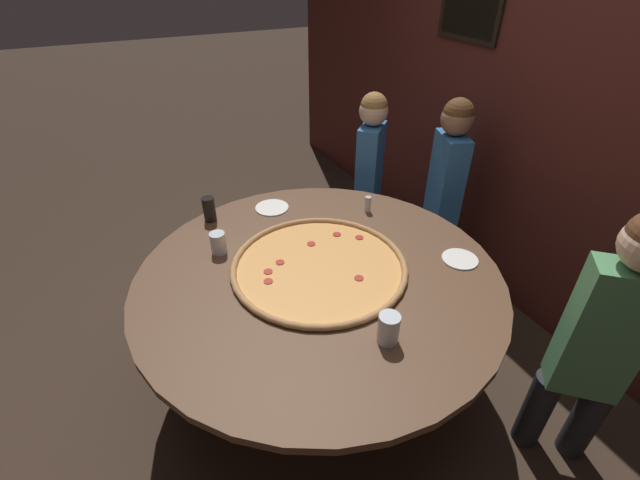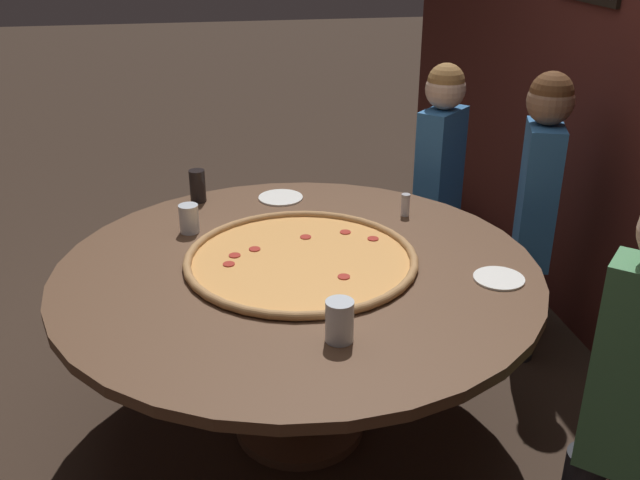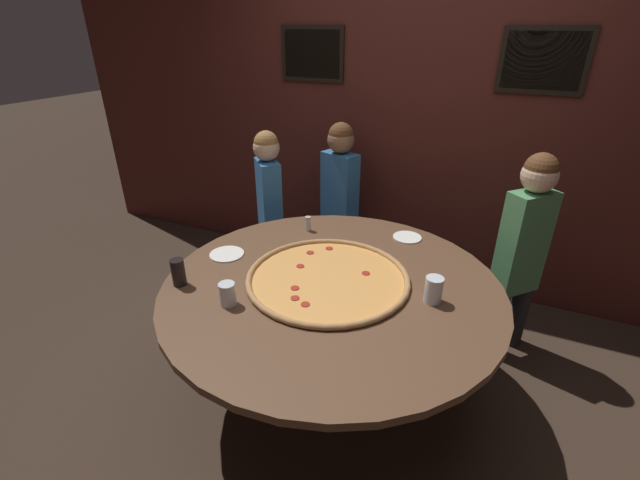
{
  "view_description": "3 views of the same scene",
  "coord_description": "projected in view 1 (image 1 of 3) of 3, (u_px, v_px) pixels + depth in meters",
  "views": [
    {
      "loc": [
        1.46,
        -0.72,
        2.04
      ],
      "look_at": [
        -0.11,
        0.06,
        0.85
      ],
      "focal_mm": 24.0,
      "sensor_mm": 36.0,
      "label": 1
    },
    {
      "loc": [
        2.31,
        -0.32,
        1.92
      ],
      "look_at": [
        -0.1,
        0.1,
        0.79
      ],
      "focal_mm": 40.0,
      "sensor_mm": 36.0,
      "label": 2
    },
    {
      "loc": [
        0.74,
        -1.75,
        1.96
      ],
      "look_at": [
        -0.12,
        0.1,
        0.92
      ],
      "focal_mm": 24.0,
      "sensor_mm": 36.0,
      "label": 3
    }
  ],
  "objects": [
    {
      "name": "white_plate_left_side",
      "position": [
        460.0,
        259.0,
        2.16
      ],
      "size": [
        0.18,
        0.18,
        0.01
      ],
      "primitive_type": "cylinder",
      "color": "white",
      "rests_on": "dining_table"
    },
    {
      "name": "dining_table",
      "position": [
        319.0,
        290.0,
        2.14
      ],
      "size": [
        1.78,
        1.78,
        0.74
      ],
      "color": "brown",
      "rests_on": "ground_plane"
    },
    {
      "name": "diner_centre_back",
      "position": [
        369.0,
        172.0,
        3.04
      ],
      "size": [
        0.31,
        0.31,
        1.28
      ],
      "rotation": [
        0.0,
        0.0,
        2.33
      ],
      "color": "#232328",
      "rests_on": "ground_plane"
    },
    {
      "name": "drink_cup_far_left",
      "position": [
        388.0,
        329.0,
        1.68
      ],
      "size": [
        0.09,
        0.09,
        0.13
      ],
      "primitive_type": "cylinder",
      "color": "silver",
      "rests_on": "dining_table"
    },
    {
      "name": "giant_pizza",
      "position": [
        319.0,
        266.0,
        2.1
      ],
      "size": [
        0.87,
        0.87,
        0.03
      ],
      "color": "#E0994C",
      "rests_on": "dining_table"
    },
    {
      "name": "back_wall",
      "position": [
        565.0,
        114.0,
        2.31
      ],
      "size": [
        6.4,
        0.08,
        2.6
      ],
      "color": "#4C1E19",
      "rests_on": "ground_plane"
    },
    {
      "name": "drink_cup_far_right",
      "position": [
        209.0,
        209.0,
        2.44
      ],
      "size": [
        0.07,
        0.07,
        0.15
      ],
      "primitive_type": "cylinder",
      "color": "black",
      "rests_on": "dining_table"
    },
    {
      "name": "diner_side_right",
      "position": [
        445.0,
        186.0,
        2.81
      ],
      "size": [
        0.35,
        0.23,
        1.33
      ],
      "rotation": [
        0.0,
        0.0,
        2.78
      ],
      "color": "#232328",
      "rests_on": "ground_plane"
    },
    {
      "name": "drink_cup_centre_back",
      "position": [
        218.0,
        243.0,
        2.18
      ],
      "size": [
        0.08,
        0.08,
        0.12
      ],
      "primitive_type": "cylinder",
      "color": "silver",
      "rests_on": "dining_table"
    },
    {
      "name": "ground_plane",
      "position": [
        319.0,
        372.0,
        2.5
      ],
      "size": [
        24.0,
        24.0,
        0.0
      ],
      "primitive_type": "plane",
      "color": "#38281E"
    },
    {
      "name": "white_plate_right_side",
      "position": [
        272.0,
        208.0,
        2.59
      ],
      "size": [
        0.2,
        0.2,
        0.01
      ],
      "primitive_type": "cylinder",
      "color": "white",
      "rests_on": "dining_table"
    },
    {
      "name": "diner_far_left",
      "position": [
        602.0,
        337.0,
        1.71
      ],
      "size": [
        0.31,
        0.33,
        1.33
      ],
      "rotation": [
        0.0,
        0.0,
        -2.32
      ],
      "color": "#232328",
      "rests_on": "ground_plane"
    },
    {
      "name": "condiment_shaker",
      "position": [
        368.0,
        204.0,
        2.54
      ],
      "size": [
        0.04,
        0.04,
        0.1
      ],
      "color": "silver",
      "rests_on": "dining_table"
    }
  ]
}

